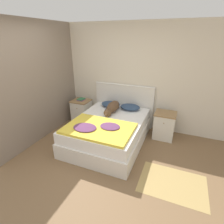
{
  "coord_description": "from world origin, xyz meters",
  "views": [
    {
      "loc": [
        1.42,
        -2.05,
        2.21
      ],
      "look_at": [
        0.05,
        1.26,
        0.66
      ],
      "focal_mm": 28.0,
      "sensor_mm": 36.0,
      "label": 1
    }
  ],
  "objects_px": {
    "bed": "(109,131)",
    "nightstand_right": "(164,125)",
    "pillow_right": "(130,107)",
    "pillow_left": "(111,104)",
    "book_stack": "(81,99)",
    "nightstand_left": "(82,111)",
    "dog": "(112,108)"
  },
  "relations": [
    {
      "from": "nightstand_right",
      "to": "pillow_left",
      "type": "xyz_separation_m",
      "value": [
        -1.37,
        0.05,
        0.31
      ]
    },
    {
      "from": "book_stack",
      "to": "pillow_left",
      "type": "bearing_deg",
      "value": 2.08
    },
    {
      "from": "nightstand_right",
      "to": "pillow_left",
      "type": "bearing_deg",
      "value": 177.76
    },
    {
      "from": "dog",
      "to": "nightstand_right",
      "type": "bearing_deg",
      "value": 12.53
    },
    {
      "from": "pillow_right",
      "to": "book_stack",
      "type": "height_order",
      "value": "pillow_right"
    },
    {
      "from": "nightstand_right",
      "to": "pillow_right",
      "type": "height_order",
      "value": "pillow_right"
    },
    {
      "from": "book_stack",
      "to": "dog",
      "type": "bearing_deg",
      "value": -15.61
    },
    {
      "from": "bed",
      "to": "dog",
      "type": "distance_m",
      "value": 0.58
    },
    {
      "from": "book_stack",
      "to": "nightstand_left",
      "type": "bearing_deg",
      "value": -86.05
    },
    {
      "from": "nightstand_right",
      "to": "book_stack",
      "type": "distance_m",
      "value": 2.26
    },
    {
      "from": "pillow_left",
      "to": "book_stack",
      "type": "relative_size",
      "value": 2.41
    },
    {
      "from": "nightstand_left",
      "to": "pillow_left",
      "type": "height_order",
      "value": "pillow_left"
    },
    {
      "from": "pillow_left",
      "to": "book_stack",
      "type": "height_order",
      "value": "pillow_left"
    },
    {
      "from": "nightstand_right",
      "to": "dog",
      "type": "xyz_separation_m",
      "value": [
        -1.2,
        -0.27,
        0.36
      ]
    },
    {
      "from": "dog",
      "to": "book_stack",
      "type": "bearing_deg",
      "value": 164.39
    },
    {
      "from": "nightstand_left",
      "to": "dog",
      "type": "distance_m",
      "value": 1.13
    },
    {
      "from": "bed",
      "to": "nightstand_right",
      "type": "height_order",
      "value": "nightstand_right"
    },
    {
      "from": "bed",
      "to": "nightstand_right",
      "type": "distance_m",
      "value": 1.31
    },
    {
      "from": "bed",
      "to": "dog",
      "type": "bearing_deg",
      "value": 101.34
    },
    {
      "from": "pillow_left",
      "to": "pillow_right",
      "type": "bearing_deg",
      "value": 0.0
    },
    {
      "from": "pillow_right",
      "to": "book_stack",
      "type": "distance_m",
      "value": 1.38
    },
    {
      "from": "nightstand_right",
      "to": "pillow_left",
      "type": "distance_m",
      "value": 1.41
    },
    {
      "from": "bed",
      "to": "pillow_right",
      "type": "height_order",
      "value": "pillow_right"
    },
    {
      "from": "bed",
      "to": "pillow_right",
      "type": "relative_size",
      "value": 3.99
    },
    {
      "from": "pillow_left",
      "to": "book_stack",
      "type": "distance_m",
      "value": 0.86
    },
    {
      "from": "pillow_left",
      "to": "pillow_right",
      "type": "height_order",
      "value": "same"
    },
    {
      "from": "nightstand_right",
      "to": "nightstand_left",
      "type": "bearing_deg",
      "value": 180.0
    },
    {
      "from": "pillow_right",
      "to": "book_stack",
      "type": "relative_size",
      "value": 2.41
    },
    {
      "from": "nightstand_left",
      "to": "nightstand_right",
      "type": "height_order",
      "value": "same"
    },
    {
      "from": "nightstand_left",
      "to": "book_stack",
      "type": "relative_size",
      "value": 3.12
    },
    {
      "from": "bed",
      "to": "pillow_right",
      "type": "xyz_separation_m",
      "value": [
        0.26,
        0.73,
        0.35
      ]
    },
    {
      "from": "nightstand_left",
      "to": "nightstand_right",
      "type": "relative_size",
      "value": 1.0
    }
  ]
}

